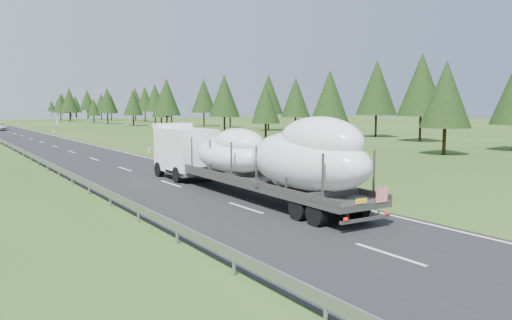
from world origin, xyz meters
TOP-DOWN VIEW (x-y plane):
  - ground at (0.00, 0.00)m, footprint 400.00×400.00m
  - road_surface at (0.00, 100.00)m, footprint 10.00×400.00m
  - marker_posts at (6.50, 155.00)m, footprint 0.13×350.08m
  - highway_sign at (7.20, 80.00)m, footprint 0.08×0.90m
  - tree_line_right at (40.71, 113.95)m, footprint 28.10×324.73m
  - boat_truck at (1.80, 2.23)m, footprint 3.37×19.95m

SIDE VIEW (x-z plane):
  - ground at x=0.00m, z-range 0.00..0.00m
  - road_surface at x=0.00m, z-range 0.00..0.02m
  - marker_posts at x=6.50m, z-range 0.04..1.04m
  - highway_sign at x=7.20m, z-range 0.51..3.11m
  - boat_truck at x=1.80m, z-range 0.08..4.51m
  - tree_line_right at x=40.71m, z-range 0.68..13.29m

